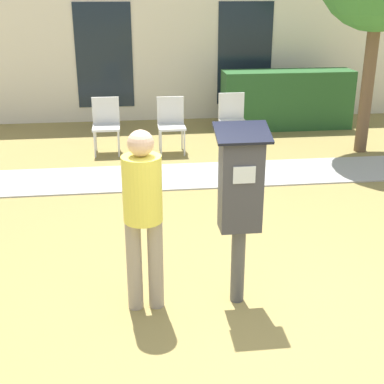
{
  "coord_description": "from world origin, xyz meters",
  "views": [
    {
      "loc": [
        -0.98,
        -3.58,
        2.63
      ],
      "look_at": [
        -0.49,
        0.42,
        1.05
      ],
      "focal_mm": 50.0,
      "sensor_mm": 36.0,
      "label": 1
    }
  ],
  "objects_px": {
    "outdoor_chair_left": "(106,121)",
    "outdoor_chair_middle": "(171,120)",
    "parking_meter": "(240,193)",
    "person_standing": "(143,208)",
    "outdoor_chair_right": "(232,116)"
  },
  "relations": [
    {
      "from": "parking_meter",
      "to": "person_standing",
      "type": "height_order",
      "value": "parking_meter"
    },
    {
      "from": "outdoor_chair_left",
      "to": "outdoor_chair_middle",
      "type": "bearing_deg",
      "value": -15.67
    },
    {
      "from": "outdoor_chair_right",
      "to": "outdoor_chair_middle",
      "type": "bearing_deg",
      "value": -177.77
    },
    {
      "from": "outdoor_chair_middle",
      "to": "outdoor_chair_right",
      "type": "relative_size",
      "value": 1.0
    },
    {
      "from": "person_standing",
      "to": "outdoor_chair_left",
      "type": "bearing_deg",
      "value": 103.41
    },
    {
      "from": "outdoor_chair_left",
      "to": "outdoor_chair_middle",
      "type": "xyz_separation_m",
      "value": [
        1.06,
        -0.09,
        0.0
      ]
    },
    {
      "from": "parking_meter",
      "to": "outdoor_chair_middle",
      "type": "bearing_deg",
      "value": 92.44
    },
    {
      "from": "outdoor_chair_middle",
      "to": "outdoor_chair_left",
      "type": "bearing_deg",
      "value": -175.58
    },
    {
      "from": "parking_meter",
      "to": "outdoor_chair_left",
      "type": "xyz_separation_m",
      "value": [
        -1.25,
        4.66,
        -0.49
      ]
    },
    {
      "from": "outdoor_chair_left",
      "to": "outdoor_chair_middle",
      "type": "height_order",
      "value": "same"
    },
    {
      "from": "person_standing",
      "to": "outdoor_chair_left",
      "type": "xyz_separation_m",
      "value": [
        -0.45,
        4.66,
        -0.4
      ]
    },
    {
      "from": "parking_meter",
      "to": "outdoor_chair_middle",
      "type": "distance_m",
      "value": 4.6
    },
    {
      "from": "outdoor_chair_left",
      "to": "outdoor_chair_right",
      "type": "bearing_deg",
      "value": -8.04
    },
    {
      "from": "person_standing",
      "to": "outdoor_chair_left",
      "type": "distance_m",
      "value": 4.7
    },
    {
      "from": "parking_meter",
      "to": "outdoor_chair_left",
      "type": "height_order",
      "value": "parking_meter"
    }
  ]
}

